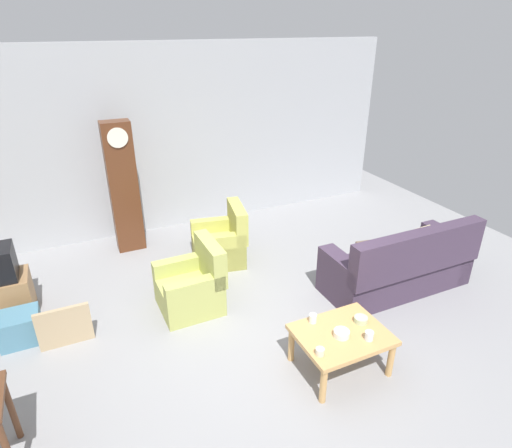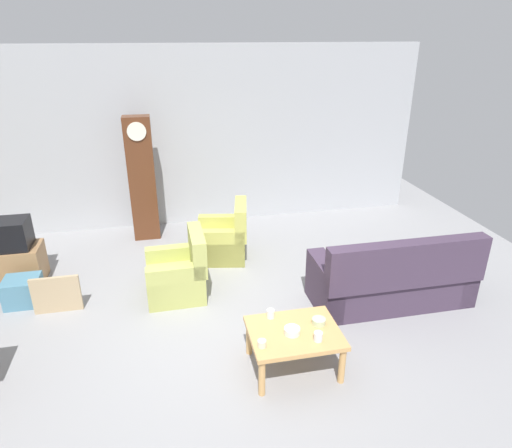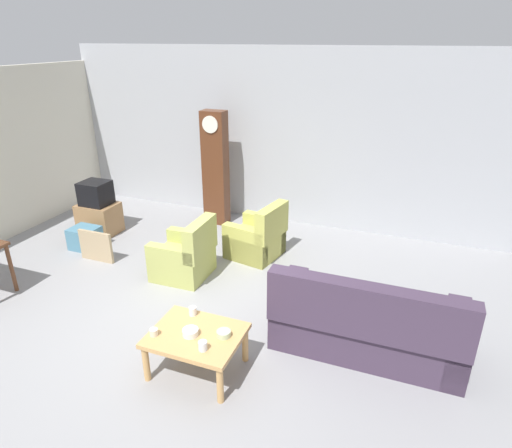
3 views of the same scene
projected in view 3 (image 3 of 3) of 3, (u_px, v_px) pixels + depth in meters
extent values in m
plane|color=gray|center=(186.00, 316.00, 5.65)|extent=(10.40, 10.40, 0.00)
cube|color=#ADAFB5|center=(277.00, 138.00, 8.10)|extent=(8.40, 0.16, 3.20)
cube|color=#423347|center=(366.00, 332.00, 4.99)|extent=(2.10, 0.84, 0.44)
cube|color=#423347|center=(366.00, 311.00, 4.48)|extent=(2.10, 0.20, 0.60)
cube|color=#423347|center=(456.00, 343.00, 4.64)|extent=(0.24, 0.84, 0.68)
cube|color=#423347|center=(289.00, 307.00, 5.25)|extent=(0.24, 0.84, 0.68)
cube|color=#C6B284|center=(416.00, 309.00, 4.72)|extent=(0.37, 0.15, 0.36)
cube|color=brown|center=(328.00, 292.00, 5.03)|extent=(0.38, 0.18, 0.36)
cube|color=tan|center=(183.00, 263.00, 6.55)|extent=(0.77, 0.77, 0.40)
cube|color=tan|center=(200.00, 238.00, 6.27)|extent=(0.19, 0.76, 0.52)
cube|color=tan|center=(192.00, 249.00, 6.77)|extent=(0.76, 0.17, 0.60)
cube|color=tan|center=(172.00, 266.00, 6.26)|extent=(0.76, 0.17, 0.60)
cube|color=#BAB857|center=(255.00, 244.00, 7.16)|extent=(0.89, 0.89, 0.40)
cube|color=#BAB857|center=(272.00, 222.00, 6.82)|extent=(0.32, 0.78, 0.52)
cube|color=#BAB857|center=(264.00, 232.00, 7.35)|extent=(0.78, 0.30, 0.60)
cube|color=#BAB857|center=(245.00, 245.00, 6.88)|extent=(0.78, 0.30, 0.60)
cube|color=tan|center=(196.00, 335.00, 4.57)|extent=(0.96, 0.76, 0.05)
cylinder|color=tan|center=(146.00, 363.00, 4.53)|extent=(0.07, 0.07, 0.43)
cylinder|color=tan|center=(220.00, 385.00, 4.25)|extent=(0.07, 0.07, 0.43)
cylinder|color=tan|center=(178.00, 327.00, 5.08)|extent=(0.07, 0.07, 0.43)
cylinder|color=tan|center=(245.00, 344.00, 4.81)|extent=(0.07, 0.07, 0.43)
cylinder|color=#56331E|center=(11.00, 268.00, 6.08)|extent=(0.06, 0.06, 0.72)
cube|color=#562D19|center=(216.00, 169.00, 8.10)|extent=(0.44, 0.28, 2.13)
cylinder|color=silver|center=(210.00, 125.00, 7.63)|extent=(0.30, 0.02, 0.30)
cube|color=#997047|center=(99.00, 218.00, 7.97)|extent=(0.68, 0.52, 0.55)
cube|color=black|center=(96.00, 193.00, 7.77)|extent=(0.48, 0.44, 0.42)
cube|color=tan|center=(96.00, 246.00, 6.96)|extent=(0.60, 0.05, 0.50)
cube|color=teal|center=(85.00, 238.00, 7.41)|extent=(0.46, 0.40, 0.37)
cylinder|color=white|center=(193.00, 311.00, 4.85)|extent=(0.09, 0.09, 0.10)
cylinder|color=silver|center=(203.00, 346.00, 4.31)|extent=(0.09, 0.09, 0.10)
cylinder|color=beige|center=(154.00, 332.00, 4.52)|extent=(0.09, 0.09, 0.07)
cylinder|color=white|center=(190.00, 332.00, 4.53)|extent=(0.17, 0.17, 0.07)
cylinder|color=#B2C69E|center=(224.00, 334.00, 4.51)|extent=(0.15, 0.15, 0.06)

